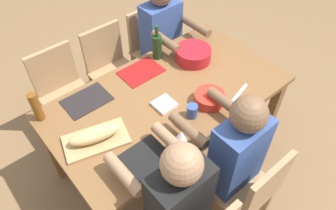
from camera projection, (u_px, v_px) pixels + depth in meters
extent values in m
plane|color=brown|center=(168.00, 154.00, 2.83)|extent=(8.00, 8.00, 0.00)
cube|color=brown|center=(168.00, 96.00, 2.30)|extent=(1.74, 0.97, 0.04)
cube|color=brown|center=(203.00, 62.00, 3.15)|extent=(0.07, 0.07, 0.70)
cube|color=brown|center=(52.00, 149.00, 2.43)|extent=(0.07, 0.07, 0.70)
cube|color=brown|center=(272.00, 110.00, 2.71)|extent=(0.07, 0.07, 0.70)
cube|color=#A87F56|center=(69.00, 100.00, 2.67)|extent=(0.40, 0.40, 0.03)
cube|color=#A87F56|center=(53.00, 70.00, 2.62)|extent=(0.38, 0.04, 0.40)
cube|color=#A87F56|center=(101.00, 119.00, 2.82)|extent=(0.04, 0.04, 0.42)
cube|color=#A87F56|center=(67.00, 139.00, 2.67)|extent=(0.04, 0.04, 0.42)
cube|color=#A87F56|center=(82.00, 98.00, 3.00)|extent=(0.04, 0.04, 0.42)
cube|color=#A87F56|center=(49.00, 116.00, 2.85)|extent=(0.04, 0.04, 0.42)
cube|color=#A87F56|center=(157.00, 54.00, 3.10)|extent=(0.40, 0.40, 0.03)
cube|color=#A87F56|center=(145.00, 28.00, 3.04)|extent=(0.38, 0.04, 0.40)
cube|color=#A87F56|center=(181.00, 73.00, 3.25)|extent=(0.04, 0.04, 0.42)
cube|color=#A87F56|center=(155.00, 88.00, 3.10)|extent=(0.04, 0.04, 0.42)
cube|color=#A87F56|center=(160.00, 57.00, 3.43)|extent=(0.04, 0.04, 0.42)
cube|color=#A87F56|center=(135.00, 71.00, 3.28)|extent=(0.04, 0.04, 0.42)
cylinder|color=#2D2D38|center=(178.00, 79.00, 3.17)|extent=(0.11, 0.11, 0.45)
cylinder|color=#2D2D38|center=(166.00, 86.00, 3.10)|extent=(0.11, 0.11, 0.45)
cube|color=#334C8C|center=(161.00, 32.00, 2.86)|extent=(0.34, 0.20, 0.55)
cylinder|color=brown|center=(196.00, 26.00, 2.70)|extent=(0.07, 0.30, 0.07)
cylinder|color=brown|center=(166.00, 41.00, 2.55)|extent=(0.07, 0.30, 0.07)
cube|color=#A87F56|center=(117.00, 75.00, 2.89)|extent=(0.40, 0.40, 0.03)
cube|color=#A87F56|center=(102.00, 47.00, 2.83)|extent=(0.38, 0.04, 0.40)
cube|color=#A87F56|center=(144.00, 94.00, 3.04)|extent=(0.04, 0.04, 0.42)
cube|color=#A87F56|center=(114.00, 111.00, 2.89)|extent=(0.04, 0.04, 0.42)
cube|color=#A87F56|center=(124.00, 76.00, 3.21)|extent=(0.04, 0.04, 0.42)
cube|color=#A87F56|center=(95.00, 92.00, 3.06)|extent=(0.04, 0.04, 0.42)
cube|color=#A87F56|center=(238.00, 185.00, 2.13)|extent=(0.40, 0.40, 0.03)
cube|color=#A87F56|center=(267.00, 187.00, 1.88)|extent=(0.38, 0.04, 0.40)
cube|color=#A87F56|center=(199.00, 198.00, 2.31)|extent=(0.04, 0.04, 0.42)
cube|color=#A87F56|center=(231.00, 171.00, 2.46)|extent=(0.04, 0.04, 0.42)
cube|color=#A87F56|center=(267.00, 203.00, 2.28)|extent=(0.04, 0.04, 0.42)
cylinder|color=#2D2D38|center=(204.00, 185.00, 2.36)|extent=(0.11, 0.11, 0.45)
cylinder|color=#2D2D38|center=(218.00, 173.00, 2.43)|extent=(0.11, 0.11, 0.45)
cube|color=#334C8C|center=(238.00, 154.00, 1.95)|extent=(0.34, 0.20, 0.55)
cylinder|color=brown|center=(188.00, 130.00, 1.93)|extent=(0.07, 0.30, 0.07)
cylinder|color=brown|center=(227.00, 103.00, 2.08)|extent=(0.07, 0.30, 0.07)
sphere|color=brown|center=(249.00, 114.00, 1.68)|extent=(0.21, 0.21, 0.21)
cube|color=#A87F56|center=(185.00, 209.00, 2.25)|extent=(0.04, 0.04, 0.42)
cube|color=black|center=(180.00, 201.00, 1.74)|extent=(0.34, 0.20, 0.55)
cylinder|color=#9E7251|center=(124.00, 174.00, 1.72)|extent=(0.07, 0.30, 0.07)
cylinder|color=#9E7251|center=(171.00, 141.00, 1.87)|extent=(0.07, 0.30, 0.07)
sphere|color=#9E7251|center=(182.00, 164.00, 1.47)|extent=(0.21, 0.21, 0.21)
cylinder|color=red|center=(209.00, 98.00, 2.21)|extent=(0.21, 0.21, 0.08)
cylinder|color=#2D7028|center=(210.00, 96.00, 2.19)|extent=(0.19, 0.19, 0.03)
cylinder|color=#B21923|center=(193.00, 54.00, 2.52)|extent=(0.28, 0.28, 0.10)
cylinder|color=orange|center=(194.00, 51.00, 2.50)|extent=(0.25, 0.25, 0.04)
cube|color=tan|center=(96.00, 140.00, 2.00)|extent=(0.45, 0.32, 0.02)
ellipsoid|color=tan|center=(95.00, 134.00, 1.96)|extent=(0.34, 0.19, 0.09)
cylinder|color=#193819|center=(157.00, 47.00, 2.51)|extent=(0.08, 0.08, 0.20)
cylinder|color=#193819|center=(157.00, 31.00, 2.41)|extent=(0.03, 0.03, 0.09)
cylinder|color=brown|center=(36.00, 107.00, 2.05)|extent=(0.06, 0.06, 0.22)
cylinder|color=silver|center=(180.00, 148.00, 1.96)|extent=(0.07, 0.07, 0.01)
cylinder|color=silver|center=(181.00, 144.00, 1.93)|extent=(0.01, 0.01, 0.07)
cone|color=silver|center=(181.00, 136.00, 1.87)|extent=(0.08, 0.08, 0.08)
cube|color=black|center=(87.00, 100.00, 2.24)|extent=(0.32, 0.23, 0.01)
cube|color=silver|center=(199.00, 41.00, 2.73)|extent=(0.03, 0.17, 0.01)
cube|color=maroon|center=(141.00, 72.00, 2.46)|extent=(0.32, 0.23, 0.01)
cylinder|color=#334C8C|center=(192.00, 111.00, 2.11)|extent=(0.07, 0.07, 0.09)
cube|color=silver|center=(184.00, 131.00, 2.05)|extent=(0.03, 0.17, 0.01)
cube|color=black|center=(142.00, 159.00, 1.90)|extent=(0.32, 0.23, 0.01)
cube|color=silver|center=(239.00, 93.00, 2.29)|extent=(0.23, 0.08, 0.01)
cube|color=white|center=(164.00, 104.00, 2.20)|extent=(0.14, 0.14, 0.02)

